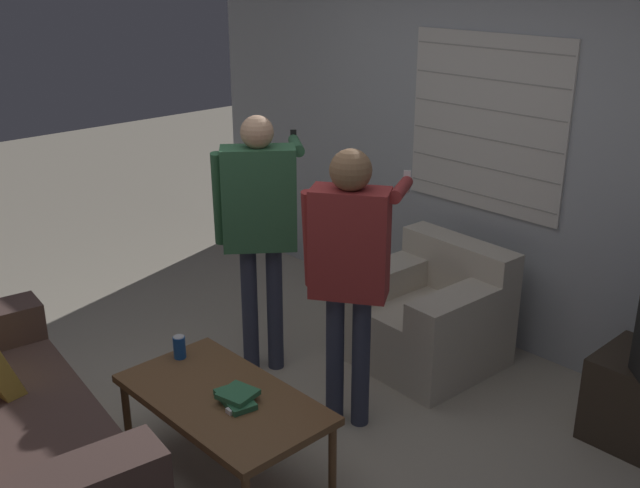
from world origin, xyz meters
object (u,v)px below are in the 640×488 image
at_px(armchair_beige, 430,315).
at_px(coffee_table, 223,403).
at_px(spare_remote, 239,407).
at_px(person_right_standing, 350,257).
at_px(person_left_standing, 260,214).
at_px(book_stack, 236,397).
at_px(soda_can, 179,347).

relative_size(armchair_beige, coffee_table, 0.81).
distance_m(coffee_table, spare_remote, 0.16).
bearing_deg(person_right_standing, person_left_standing, 143.61).
bearing_deg(person_right_standing, coffee_table, -130.27).
height_order(person_left_standing, person_right_standing, person_left_standing).
xyz_separation_m(coffee_table, spare_remote, (0.15, -0.02, 0.05)).
relative_size(book_stack, spare_remote, 1.96).
relative_size(coffee_table, soda_can, 8.65).
xyz_separation_m(armchair_beige, book_stack, (0.13, -1.66, 0.17)).
bearing_deg(armchair_beige, person_right_standing, 101.81).
bearing_deg(person_left_standing, coffee_table, -101.31).
bearing_deg(book_stack, person_left_standing, 134.44).
distance_m(armchair_beige, book_stack, 1.67).
xyz_separation_m(person_left_standing, soda_can, (0.24, -0.76, -0.51)).
height_order(armchair_beige, soda_can, armchair_beige).
relative_size(armchair_beige, person_left_standing, 0.54).
height_order(book_stack, spare_remote, book_stack).
distance_m(armchair_beige, spare_remote, 1.71).
xyz_separation_m(armchair_beige, coffee_table, (0.04, -1.67, 0.10)).
bearing_deg(spare_remote, coffee_table, 175.63).
bearing_deg(person_right_standing, armchair_beige, 64.89).
distance_m(armchair_beige, person_left_standing, 1.29).
bearing_deg(coffee_table, spare_remote, -5.76).
bearing_deg(person_left_standing, person_right_standing, -54.46).
relative_size(coffee_table, book_stack, 4.24).
height_order(coffee_table, spare_remote, spare_remote).
height_order(book_stack, soda_can, soda_can).
xyz_separation_m(person_left_standing, book_stack, (0.79, -0.81, -0.55)).
xyz_separation_m(person_left_standing, spare_remote, (0.85, -0.84, -0.56)).
distance_m(person_right_standing, spare_remote, 0.96).
xyz_separation_m(person_right_standing, soda_can, (-0.55, -0.73, -0.48)).
xyz_separation_m(coffee_table, person_right_standing, (0.09, 0.78, 0.58)).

